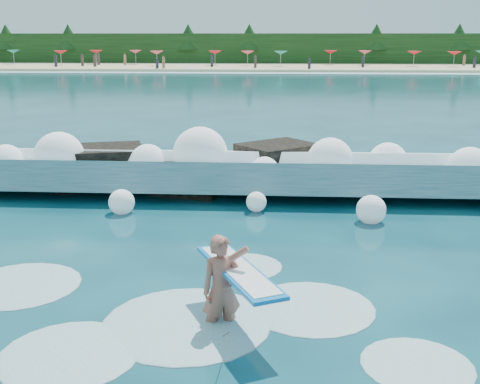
{
  "coord_description": "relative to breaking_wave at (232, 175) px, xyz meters",
  "views": [
    {
      "loc": [
        2.36,
        -11.36,
        4.7
      ],
      "look_at": [
        1.5,
        2.0,
        1.2
      ],
      "focal_mm": 45.0,
      "sensor_mm": 36.0,
      "label": 1
    }
  ],
  "objects": [
    {
      "name": "ground",
      "position": [
        -0.97,
        -6.51,
        -0.55
      ],
      "size": [
        200.0,
        200.0,
        0.0
      ],
      "primitive_type": "plane",
      "color": "#07313E",
      "rests_on": "ground"
    },
    {
      "name": "beach",
      "position": [
        -0.97,
        71.49,
        -0.35
      ],
      "size": [
        140.0,
        20.0,
        0.4
      ],
      "primitive_type": "cube",
      "color": "tan",
      "rests_on": "ground"
    },
    {
      "name": "wet_band",
      "position": [
        -0.97,
        60.49,
        -0.51
      ],
      "size": [
        140.0,
        5.0,
        0.08
      ],
      "primitive_type": "cube",
      "color": "silver",
      "rests_on": "ground"
    },
    {
      "name": "treeline",
      "position": [
        -0.97,
        81.49,
        1.95
      ],
      "size": [
        140.0,
        4.0,
        5.0
      ],
      "primitive_type": "cube",
      "color": "black",
      "rests_on": "ground"
    },
    {
      "name": "breaking_wave",
      "position": [
        0.0,
        0.0,
        0.0
      ],
      "size": [
        18.36,
        2.84,
        1.58
      ],
      "color": "#326A7E",
      "rests_on": "ground"
    },
    {
      "name": "rock_cluster",
      "position": [
        -1.7,
        0.73,
        -0.06
      ],
      "size": [
        8.71,
        3.63,
        1.57
      ],
      "color": "black",
      "rests_on": "ground"
    },
    {
      "name": "surfer_with_board",
      "position": [
        0.56,
        -8.69,
        0.14
      ],
      "size": [
        1.66,
        2.98,
        1.87
      ],
      "color": "#A35C4C",
      "rests_on": "ground"
    },
    {
      "name": "wave_spray",
      "position": [
        -0.21,
        -0.02,
        0.41
      ],
      "size": [
        15.24,
        4.4,
        2.04
      ],
      "color": "white",
      "rests_on": "ground"
    },
    {
      "name": "surf_foam",
      "position": [
        -0.33,
        -8.42,
        -0.55
      ],
      "size": [
        9.08,
        5.63,
        0.14
      ],
      "color": "silver",
      "rests_on": "ground"
    },
    {
      "name": "beach_umbrellas",
      "position": [
        -0.83,
        73.53,
        1.7
      ],
      "size": [
        111.97,
        6.74,
        0.5
      ],
      "color": "#E24259",
      "rests_on": "ground"
    },
    {
      "name": "beachgoers",
      "position": [
        3.95,
        68.07,
        0.53
      ],
      "size": [
        95.36,
        13.79,
        1.93
      ],
      "color": "#3F332D",
      "rests_on": "ground"
    }
  ]
}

